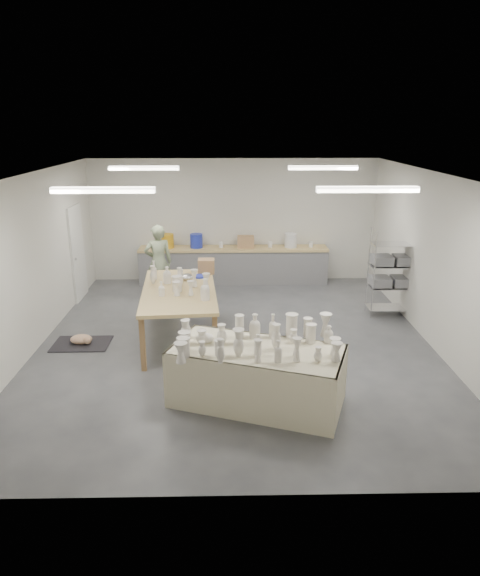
{
  "coord_description": "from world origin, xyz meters",
  "views": [
    {
      "loc": [
        -0.09,
        -8.54,
        3.81
      ],
      "look_at": [
        0.09,
        -0.01,
        1.05
      ],
      "focal_mm": 32.0,
      "sensor_mm": 36.0,
      "label": 1
    }
  ],
  "objects_px": {
    "work_table": "(182,288)",
    "drying_table": "(257,373)",
    "potter": "(159,262)",
    "red_stool": "(161,282)"
  },
  "relations": [
    {
      "from": "drying_table",
      "to": "red_stool",
      "type": "height_order",
      "value": "drying_table"
    },
    {
      "from": "drying_table",
      "to": "red_stool",
      "type": "relative_size",
      "value": 5.96
    },
    {
      "from": "drying_table",
      "to": "potter",
      "type": "relative_size",
      "value": 1.54
    },
    {
      "from": "potter",
      "to": "red_stool",
      "type": "relative_size",
      "value": 3.87
    },
    {
      "from": "drying_table",
      "to": "red_stool",
      "type": "bearing_deg",
      "value": 131.42
    },
    {
      "from": "work_table",
      "to": "red_stool",
      "type": "distance_m",
      "value": 2.69
    },
    {
      "from": "work_table",
      "to": "drying_table",
      "type": "bearing_deg",
      "value": -66.93
    },
    {
      "from": "drying_table",
      "to": "work_table",
      "type": "xyz_separation_m",
      "value": [
        -1.24,
        2.36,
        0.5
      ]
    },
    {
      "from": "red_stool",
      "to": "potter",
      "type": "bearing_deg",
      "value": -90.0
    },
    {
      "from": "potter",
      "to": "red_stool",
      "type": "bearing_deg",
      "value": -104.55
    }
  ]
}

